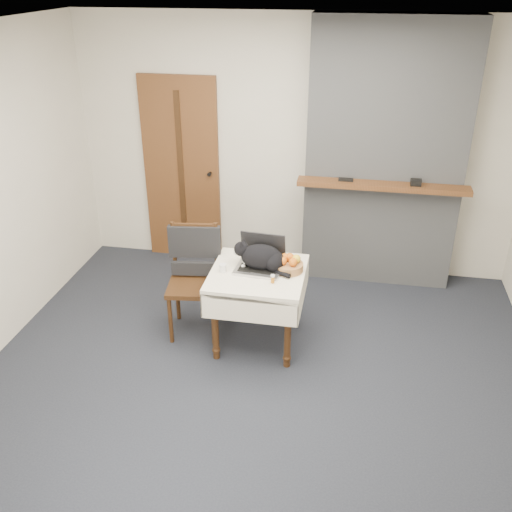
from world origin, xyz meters
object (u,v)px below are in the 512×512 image
Objects in this scene: door at (182,171)px; chair at (194,264)px; cream_jar at (223,268)px; laptop at (260,260)px; fruit_basket at (289,264)px; side_table at (258,283)px; pill_bottle at (273,279)px; cat at (262,258)px.

chair is (0.51, -1.36, -0.37)m from door.
cream_jar is (0.82, -1.58, -0.27)m from door.
fruit_basket is at bearing 1.50° from laptop.
side_table is 0.27m from pill_bottle.
side_table is 11.08× the size of pill_bottle.
fruit_basket is at bearing -47.00° from door.
cream_jar is 0.45m from pill_bottle.
pill_bottle is (0.15, -0.16, 0.15)m from side_table.
door is 1.80m from cream_jar.
pill_bottle is at bearing -31.18° from chair.
door is 4.93× the size of laptop.
laptop is 0.05m from cat.
side_table is (1.11, -1.52, -0.41)m from door.
door reaches higher than side_table.
cat is (0.03, 0.05, 0.22)m from side_table.
laptop is at bearing 132.60° from cat.
fruit_basket is (0.22, 0.02, -0.05)m from cat.
cream_jar is at bearing -169.51° from side_table.
cream_jar is 0.55m from fruit_basket.
door reaches higher than cream_jar.
cat is at bearing -17.69° from chair.
cat is 2.11× the size of fruit_basket.
door is at bearing 132.13° from laptop.
pill_bottle is 0.29× the size of fruit_basket.
chair is (-0.63, 0.11, -0.18)m from cat.
pill_bottle reaches higher than cream_jar.
side_table is at bearing -22.88° from chair.
door is 1.93m from side_table.
fruit_basket is at bearing 66.53° from pill_bottle.
laptop reaches higher than pill_bottle.
chair is at bearing 175.60° from cat.
cat is 0.34m from cream_jar.
cat is at bearing -48.48° from laptop.
door is 1.87m from cat.
laptop is at bearing -15.30° from chair.
laptop is at bearing 177.05° from fruit_basket.
cat is 7.34× the size of cream_jar.
door is at bearing 126.71° from pill_bottle.
cat is at bearing 119.35° from pill_bottle.
laptop is 0.28m from pill_bottle.
chair is at bearing 156.59° from pill_bottle.
cream_jar is at bearing -167.24° from fruit_basket.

